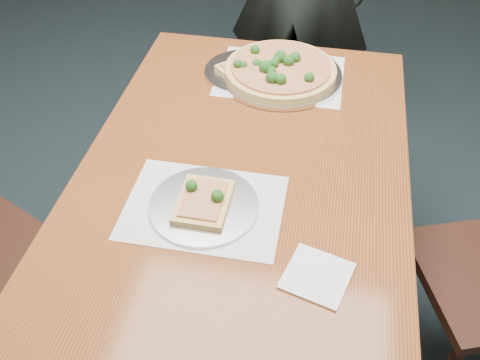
% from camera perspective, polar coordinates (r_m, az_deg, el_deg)
% --- Properties ---
extents(ground, '(8.00, 8.00, 0.00)m').
position_cam_1_polar(ground, '(2.07, -0.49, -13.48)').
color(ground, black).
rests_on(ground, ground).
extents(dining_table, '(0.90, 1.50, 0.75)m').
position_cam_1_polar(dining_table, '(1.50, 0.00, -2.55)').
color(dining_table, '#612D13').
rests_on(dining_table, ground).
extents(chair_far, '(0.46, 0.46, 0.91)m').
position_cam_1_polar(chair_far, '(2.52, 5.43, 14.14)').
color(chair_far, black).
rests_on(chair_far, ground).
extents(placemat_main, '(0.42, 0.32, 0.00)m').
position_cam_1_polar(placemat_main, '(1.85, 4.31, 11.02)').
color(placemat_main, white).
rests_on(placemat_main, dining_table).
extents(placemat_near, '(0.40, 0.30, 0.00)m').
position_cam_1_polar(placemat_near, '(1.37, -3.88, -2.89)').
color(placemat_near, white).
rests_on(placemat_near, dining_table).
extents(pizza_pan, '(0.41, 0.41, 0.07)m').
position_cam_1_polar(pizza_pan, '(1.84, 4.31, 11.59)').
color(pizza_pan, silver).
rests_on(pizza_pan, dining_table).
extents(slice_plate_near, '(0.28, 0.28, 0.06)m').
position_cam_1_polar(slice_plate_near, '(1.36, -3.90, -2.49)').
color(slice_plate_near, silver).
rests_on(slice_plate_near, dining_table).
extents(slice_plate_far, '(0.28, 0.28, 0.06)m').
position_cam_1_polar(slice_plate_far, '(1.86, 0.61, 11.69)').
color(slice_plate_far, silver).
rests_on(slice_plate_far, dining_table).
extents(napkin, '(0.17, 0.17, 0.01)m').
position_cam_1_polar(napkin, '(1.24, 8.22, -10.08)').
color(napkin, white).
rests_on(napkin, dining_table).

